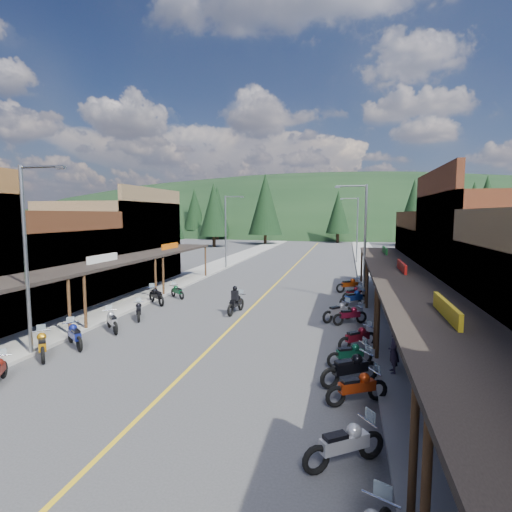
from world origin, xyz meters
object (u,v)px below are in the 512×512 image
Objects in this scene: pine_1 at (217,209)px; rider_on_bike at (236,302)px; pine_5 at (486,205)px; bike_east_10 at (354,297)px; streetlight_2 at (363,237)px; bike_west_9 at (156,295)px; pine_0 at (138,212)px; pedestrian_east_b at (376,274)px; streetlight_3 at (356,227)px; bike_west_6 at (75,334)px; bike_east_12 at (350,284)px; bike_west_7 at (112,320)px; bike_west_10 at (177,291)px; shop_east_3 at (457,262)px; bike_west_8 at (139,310)px; pine_4 at (414,208)px; bike_east_3 at (345,442)px; pine_8 at (170,214)px; bike_east_7 at (358,336)px; shop_west_3 at (116,243)px; bike_east_6 at (350,353)px; shop_east_2 at (512,265)px; shop_west_2 at (33,268)px; bike_east_5 at (350,367)px; streetlight_0 at (28,252)px; streetlight_1 at (227,228)px; pine_2 at (265,204)px; pine_10 at (214,210)px; bike_east_11 at (353,293)px; bike_west_5 at (42,344)px; pine_7 at (195,209)px; pine_3 at (338,212)px; bike_east_4 at (357,386)px; bike_east_9 at (338,310)px.

pine_1 reaches higher than rider_on_bike.
bike_east_10 is at bearing -112.78° from pine_5.
streetlight_2 is 14.44m from bike_west_9.
pine_0 is 5.92× the size of pedestrian_east_b.
streetlight_3 is 3.70× the size of bike_west_6.
bike_east_12 is (-0.77, -18.70, -3.82)m from streetlight_3.
bike_west_7 is 8.36m from bike_west_10.
bike_west_8 is at bearing -150.69° from shop_east_3.
bike_west_10 is (-0.25, 5.91, -0.02)m from bike_west_8.
bike_east_3 is at bearing -99.67° from pine_4.
pine_8 is 4.78× the size of bike_east_7.
pine_8 is at bearing 105.97° from shop_west_3.
shop_east_2 is at bearing 99.95° from bike_east_6.
shop_east_2 is (27.57, -9.60, -0.00)m from shop_west_3.
bike_west_8 is at bearing -105.49° from bike_east_10.
pine_8 is (-8.25, 38.30, 3.44)m from shop_west_2.
pine_5 is 6.01× the size of bike_east_5.
pine_8 is 4.42× the size of bike_east_10.
pine_4 is 1.25× the size of pine_8.
bike_west_9 is at bearing -157.07° from bike_east_7.
bike_east_6 is at bearing -67.89° from pine_1.
pedestrian_east_b reaches higher than bike_east_12.
streetlight_1 is (0.00, 28.00, 0.00)m from streetlight_0.
pine_2 is 64.65m from bike_east_6.
shop_west_3 is 39.07m from pine_10.
bike_east_3 is (27.95, -50.71, -5.35)m from pine_8.
bike_west_7 reaches higher than bike_west_8.
pine_1 is 69.28m from bike_east_11.
streetlight_2 is 19.83m from bike_west_5.
streetlight_3 is 32.09m from pine_4.
pine_7 is (-18.22, 64.70, 3.72)m from shop_west_3.
pine_0 is at bearing -169.63° from bike_east_12.
pine_8 is at bearing 172.80° from bike_east_7.
streetlight_2 is 0.64× the size of pine_1.
pine_0 is at bearing 71.28° from bike_west_9.
pine_3 is 4.87× the size of bike_east_10.
streetlight_3 is at bearing -90.68° from pedestrian_east_b.
pine_8 reaches higher than bike_east_5.
rider_on_bike reaches higher than bike_west_5.
pine_5 reaches higher than streetlight_0.
streetlight_0 reaches higher than bike_west_7.
pine_1 reaches higher than pine_0.
bike_east_10 is (13.37, 12.33, -3.81)m from streetlight_0.
streetlight_3 is 3.77× the size of bike_east_4.
streetlight_1 is 3.55× the size of bike_east_12.
shop_west_3 reaches higher than streetlight_0.
shop_east_2 is 8.81m from bike_east_9.
bike_west_8 is at bearing -176.20° from shop_east_2.
pine_1 is 71.27m from rider_on_bike.
bike_west_6 is 0.96× the size of bike_east_12.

